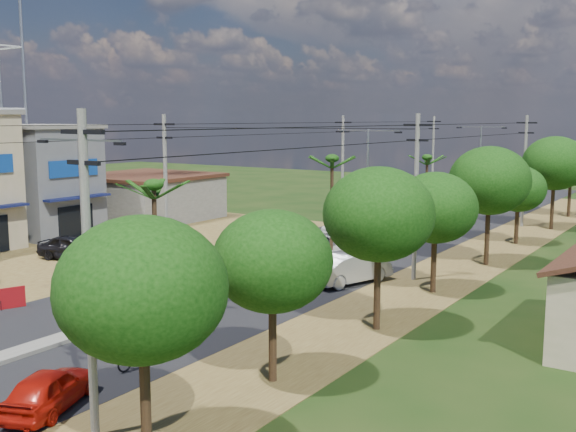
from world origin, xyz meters
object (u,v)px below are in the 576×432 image
at_px(car_parked_dark, 73,248).
at_px(moto_rider_east, 138,356).
at_px(car_red_near, 50,390).
at_px(car_white_far, 345,225).
at_px(car_silver_mid, 350,269).
at_px(roadside_sign, 12,298).

distance_m(car_parked_dark, moto_rider_east, 20.12).
height_order(car_red_near, car_white_far, car_white_far).
relative_size(car_red_near, car_silver_mid, 0.75).
relative_size(car_parked_dark, roadside_sign, 3.79).
bearing_deg(car_white_far, roadside_sign, -101.49).
bearing_deg(car_red_near, car_white_far, -98.69).
bearing_deg(car_white_far, car_parked_dark, -123.88).
height_order(moto_rider_east, roadside_sign, roadside_sign).
xyz_separation_m(car_white_far, moto_rider_east, (7.23, -28.11, -0.29)).
relative_size(car_silver_mid, car_parked_dark, 1.11).
height_order(car_silver_mid, moto_rider_east, car_silver_mid).
height_order(car_white_far, roadside_sign, car_white_far).
height_order(car_red_near, car_parked_dark, car_parked_dark).
xyz_separation_m(car_red_near, moto_rider_east, (-0.32, 3.90, -0.19)).
distance_m(car_red_near, moto_rider_east, 3.91).
bearing_deg(car_silver_mid, moto_rider_east, 106.42).
distance_m(car_silver_mid, roadside_sign, 16.79).
bearing_deg(roadside_sign, moto_rider_east, 8.45).
relative_size(moto_rider_east, roadside_sign, 1.46).
relative_size(car_silver_mid, roadside_sign, 4.20).
xyz_separation_m(car_parked_dark, moto_rider_east, (16.96, -10.81, -0.31)).
bearing_deg(moto_rider_east, car_silver_mid, -84.64).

